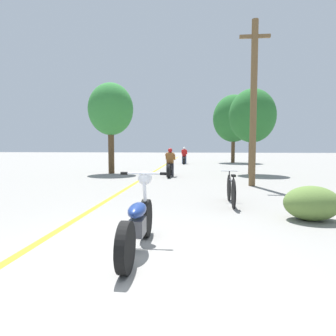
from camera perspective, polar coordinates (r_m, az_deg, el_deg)
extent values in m
plane|color=gray|center=(3.81, -6.80, -19.11)|extent=(120.00, 120.00, 0.00)
cube|color=yellow|center=(16.36, -3.17, -0.98)|extent=(0.14, 48.00, 0.01)
cylinder|color=brown|center=(11.70, 15.97, 11.60)|extent=(0.24, 0.24, 6.06)
cube|color=brown|center=(12.26, 16.23, 22.95)|extent=(1.10, 0.10, 0.12)
cylinder|color=#513A23|center=(16.31, 15.64, 2.87)|extent=(0.32, 0.32, 2.30)
ellipsoid|color=#286B2D|center=(16.38, 15.78, 9.58)|extent=(2.42, 2.18, 2.78)
cylinder|color=#513A23|center=(26.95, 12.29, 3.92)|extent=(0.32, 0.32, 2.74)
ellipsoid|color=#286B2D|center=(27.05, 12.37, 9.21)|extent=(3.56, 3.20, 4.09)
cylinder|color=#513A23|center=(16.48, -10.77, 3.66)|extent=(0.32, 0.32, 2.69)
ellipsoid|color=#337F38|center=(16.59, -10.87, 10.97)|extent=(2.42, 2.17, 2.78)
ellipsoid|color=#5B7A38|center=(6.74, 25.68, -6.06)|extent=(1.10, 0.88, 0.70)
cylinder|color=black|center=(5.03, -4.22, -9.50)|extent=(0.12, 0.63, 0.63)
cylinder|color=black|center=(3.69, -8.10, -14.75)|extent=(0.12, 0.63, 0.63)
ellipsoid|color=navy|center=(4.28, -5.87, -7.97)|extent=(0.24, 0.63, 0.19)
cube|color=#4C4C51|center=(4.34, -5.85, -11.09)|extent=(0.20, 0.36, 0.24)
cylinder|color=silver|center=(4.87, -4.42, -5.41)|extent=(0.06, 0.23, 0.77)
cylinder|color=silver|center=(4.73, -4.64, -1.05)|extent=(0.63, 0.04, 0.04)
cylinder|color=black|center=(4.80, -8.35, -1.01)|extent=(0.11, 0.05, 0.05)
cylinder|color=black|center=(4.69, -0.84, -1.09)|extent=(0.11, 0.05, 0.05)
sphere|color=silver|center=(4.83, -4.44, -1.90)|extent=(0.23, 0.23, 0.23)
cylinder|color=black|center=(15.32, 0.64, -0.15)|extent=(0.12, 0.64, 0.64)
cylinder|color=black|center=(13.93, 0.15, -0.59)|extent=(0.12, 0.64, 0.64)
cube|color=black|center=(14.61, 0.40, 0.34)|extent=(0.20, 0.89, 0.28)
cylinder|color=silver|center=(15.18, 0.61, 2.35)|extent=(0.50, 0.03, 0.03)
cylinder|color=#38383D|center=(14.59, -0.12, -0.37)|extent=(0.11, 0.11, 0.64)
cylinder|color=#38383D|center=(14.56, 0.90, -0.38)|extent=(0.11, 0.11, 0.64)
cube|color=brown|center=(14.57, 0.40, 1.92)|extent=(0.34, 0.27, 0.55)
cylinder|color=brown|center=(14.74, -0.32, 2.16)|extent=(0.08, 0.43, 0.34)
cylinder|color=brown|center=(14.71, 1.23, 2.15)|extent=(0.08, 0.43, 0.34)
sphere|color=#B21919|center=(14.60, 0.41, 3.39)|extent=(0.22, 0.22, 0.22)
cylinder|color=black|center=(25.55, 3.18, 1.57)|extent=(0.12, 0.58, 0.58)
cylinder|color=black|center=(24.00, 3.03, 1.40)|extent=(0.12, 0.58, 0.58)
cube|color=black|center=(24.77, 3.11, 1.90)|extent=(0.20, 0.99, 0.28)
cylinder|color=silver|center=(25.42, 3.18, 3.01)|extent=(0.50, 0.03, 0.03)
cylinder|color=slate|center=(24.73, 2.80, 1.52)|extent=(0.11, 0.11, 0.61)
cylinder|color=slate|center=(24.72, 3.41, 1.51)|extent=(0.11, 0.11, 0.61)
cube|color=red|center=(24.73, 3.11, 2.88)|extent=(0.34, 0.28, 0.59)
cylinder|color=red|center=(24.90, 2.67, 3.03)|extent=(0.08, 0.46, 0.36)
cylinder|color=red|center=(24.88, 3.59, 3.02)|extent=(0.08, 0.46, 0.36)
sphere|color=white|center=(24.77, 3.12, 3.79)|extent=(0.21, 0.21, 0.21)
cylinder|color=black|center=(8.36, 11.53, -3.71)|extent=(0.04, 0.72, 0.72)
cylinder|color=black|center=(7.34, 12.38, -4.84)|extent=(0.04, 0.72, 0.72)
cylinder|color=black|center=(7.82, 11.95, -2.42)|extent=(0.04, 0.83, 0.04)
cylinder|color=black|center=(7.39, 12.33, -3.09)|extent=(0.03, 0.03, 0.43)
cube|color=black|center=(7.37, 12.36, -1.43)|extent=(0.10, 0.20, 0.05)
cylinder|color=black|center=(8.28, 11.59, -2.16)|extent=(0.03, 0.03, 0.47)
cylinder|color=silver|center=(8.26, 11.61, -0.55)|extent=(0.44, 0.03, 0.03)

